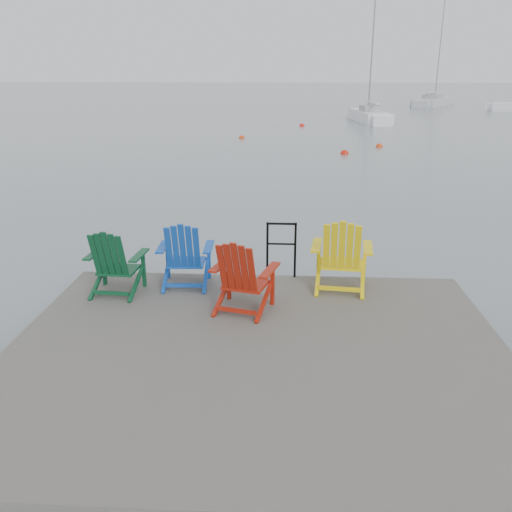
# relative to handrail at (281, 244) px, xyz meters

# --- Properties ---
(ground) EXTENTS (400.00, 400.00, 0.00)m
(ground) POSITION_rel_handrail_xyz_m (-0.25, -2.45, -1.04)
(ground) COLOR slate
(ground) RESTS_ON ground
(dock) EXTENTS (6.00, 5.00, 1.40)m
(dock) POSITION_rel_handrail_xyz_m (-0.25, -2.45, -0.69)
(dock) COLOR #2B2826
(dock) RESTS_ON ground
(handrail) EXTENTS (0.48, 0.04, 0.90)m
(handrail) POSITION_rel_handrail_xyz_m (0.00, 0.00, 0.00)
(handrail) COLOR black
(handrail) RESTS_ON dock
(chair_green) EXTENTS (0.84, 0.79, 1.01)m
(chair_green) POSITION_rel_handrail_xyz_m (-2.42, -0.84, -0.03)
(chair_green) COLOR #0B4023
(chair_green) RESTS_ON dock
(chair_blue) EXTENTS (0.85, 0.79, 1.04)m
(chair_blue) POSITION_rel_handrail_xyz_m (-1.45, -0.49, -0.02)
(chair_blue) COLOR #1045AD
(chair_blue) RESTS_ON dock
(chair_red) EXTENTS (0.96, 0.92, 1.04)m
(chair_red) POSITION_rel_handrail_xyz_m (-0.51, -1.35, -0.02)
(chair_red) COLOR maroon
(chair_red) RESTS_ON dock
(chair_yellow) EXTENTS (0.96, 0.90, 1.12)m
(chair_yellow) POSITION_rel_handrail_xyz_m (0.90, -0.50, 0.02)
(chair_yellow) COLOR yellow
(chair_yellow) RESTS_ON dock
(sailboat_near) EXTENTS (2.56, 7.37, 10.13)m
(sailboat_near) POSITION_rel_handrail_xyz_m (6.29, 34.91, -0.69)
(sailboat_near) COLOR white
(sailboat_near) RESTS_ON ground
(sailboat_mid) EXTENTS (6.70, 9.50, 12.94)m
(sailboat_mid) POSITION_rel_handrail_xyz_m (16.49, 56.38, -0.69)
(sailboat_mid) COLOR #BABABF
(sailboat_mid) RESTS_ON ground
(buoy_a) EXTENTS (0.39, 0.39, 0.39)m
(buoy_a) POSITION_rel_handrail_xyz_m (2.74, 17.39, -1.04)
(buoy_a) COLOR red
(buoy_a) RESTS_ON ground
(buoy_b) EXTENTS (0.34, 0.34, 0.34)m
(buoy_b) POSITION_rel_handrail_xyz_m (-2.54, 23.36, -1.04)
(buoy_b) COLOR red
(buoy_b) RESTS_ON ground
(buoy_c) EXTENTS (0.36, 0.36, 0.36)m
(buoy_c) POSITION_rel_handrail_xyz_m (4.74, 19.97, -1.04)
(buoy_c) COLOR red
(buoy_c) RESTS_ON ground
(buoy_d) EXTENTS (0.38, 0.38, 0.38)m
(buoy_d) POSITION_rel_handrail_xyz_m (1.08, 30.93, -1.04)
(buoy_d) COLOR red
(buoy_d) RESTS_ON ground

